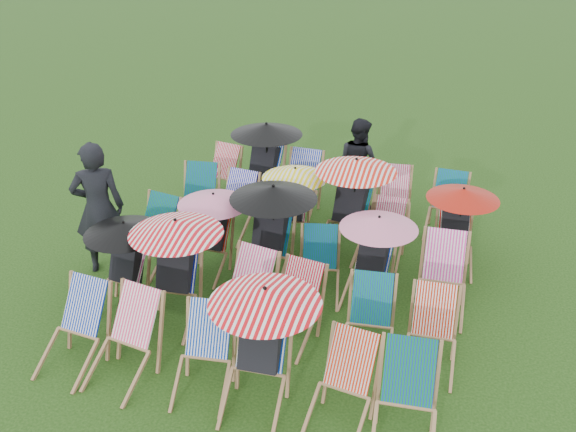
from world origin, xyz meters
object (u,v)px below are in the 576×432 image
(deckchair_0, at_px, (72,330))
(deckchair_5, at_px, (406,404))
(deckchair_29, at_px, (447,206))
(person_rear, at_px, (359,162))
(person_left, at_px, (99,208))

(deckchair_0, distance_m, deckchair_5, 3.77)
(deckchair_0, bearing_deg, deckchair_29, 56.12)
(deckchair_5, xyz_separation_m, deckchair_29, (0.03, 4.58, -0.03))
(deckchair_29, distance_m, person_rear, 1.69)
(deckchair_5, distance_m, person_left, 5.01)
(deckchair_0, bearing_deg, deckchair_5, 5.11)
(deckchair_0, distance_m, person_rear, 5.58)
(person_left, relative_size, person_rear, 1.25)
(deckchair_0, xyz_separation_m, deckchair_29, (3.80, 4.51, -0.02))
(deckchair_29, bearing_deg, deckchair_5, -87.30)
(deckchair_0, relative_size, person_rear, 0.61)
(deckchair_29, bearing_deg, person_left, -147.81)
(person_rear, bearing_deg, deckchair_29, -168.15)
(deckchair_0, relative_size, deckchair_29, 1.04)
(deckchair_0, height_order, deckchair_5, deckchair_5)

